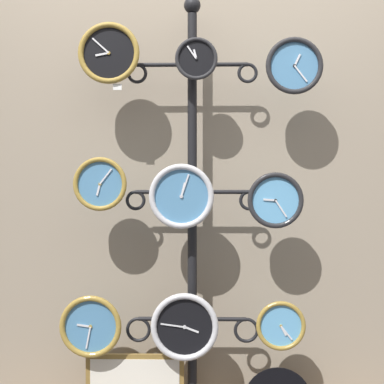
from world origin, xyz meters
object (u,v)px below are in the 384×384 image
object	(u,v)px
clock_middle_center	(181,196)
clock_bottom_center	(185,327)
clock_top_left	(109,53)
clock_bottom_left	(91,326)
clock_bottom_right	(281,325)
clock_top_right	(294,66)
clock_middle_left	(100,184)
clock_top_center	(196,59)
display_stand	(192,276)
clock_middle_right	(275,200)

from	to	relation	value
clock_middle_center	clock_bottom_center	distance (m)	0.61
clock_top_left	clock_bottom_left	world-z (taller)	clock_top_left
clock_bottom_right	clock_top_right	bearing A→B (deg)	11.26
clock_middle_left	clock_bottom_right	bearing A→B (deg)	-1.07
clock_middle_left	clock_middle_center	xyz separation A→B (m)	(0.38, -0.02, -0.06)
clock_top_center	clock_middle_center	world-z (taller)	clock_top_center
clock_top_center	clock_bottom_center	world-z (taller)	clock_top_center
clock_bottom_center	clock_bottom_left	bearing A→B (deg)	178.42
display_stand	clock_top_center	distance (m)	1.03
clock_top_left	clock_middle_right	world-z (taller)	clock_top_left
display_stand	clock_bottom_center	bearing A→B (deg)	-107.11
clock_top_left	clock_middle_center	xyz separation A→B (m)	(0.34, -0.01, -0.67)
clock_middle_center	clock_bottom_center	world-z (taller)	clock_middle_center
clock_bottom_left	clock_middle_left	bearing A→B (deg)	9.19
clock_bottom_left	clock_bottom_center	bearing A→B (deg)	-1.58
clock_middle_left	clock_middle_center	size ratio (longest dim) A/B	0.84
clock_middle_left	clock_bottom_right	size ratio (longest dim) A/B	1.10
clock_top_left	clock_bottom_left	bearing A→B (deg)	176.92
clock_top_right	clock_middle_center	bearing A→B (deg)	-178.15
clock_bottom_center	clock_bottom_right	xyz separation A→B (m)	(0.44, 0.00, 0.01)
clock_top_left	clock_bottom_center	xyz separation A→B (m)	(0.35, -0.01, -1.27)
clock_top_left	clock_middle_left	bearing A→B (deg)	165.04
clock_top_right	clock_bottom_center	world-z (taller)	clock_top_right
clock_middle_right	clock_bottom_right	xyz separation A→B (m)	(0.02, 0.00, -0.58)
clock_middle_right	clock_top_right	bearing A→B (deg)	8.16
clock_top_center	clock_middle_left	world-z (taller)	clock_top_center
clock_top_left	clock_top_center	distance (m)	0.41
clock_bottom_center	display_stand	bearing A→B (deg)	72.89
display_stand	clock_top_right	bearing A→B (deg)	-10.91
clock_top_right	clock_bottom_left	world-z (taller)	clock_top_right
clock_middle_right	clock_bottom_center	xyz separation A→B (m)	(-0.42, -0.00, -0.59)
clock_middle_center	clock_middle_right	size ratio (longest dim) A/B	1.17
clock_top_left	clock_bottom_left	xyz separation A→B (m)	(-0.09, 0.00, -1.27)
display_stand	clock_bottom_center	size ratio (longest dim) A/B	6.82
clock_top_center	clock_middle_right	bearing A→B (deg)	-0.37
display_stand	clock_top_right	size ratio (longest dim) A/B	8.07
clock_top_left	clock_top_center	size ratio (longest dim) A/B	1.45
clock_top_center	clock_top_right	world-z (taller)	clock_top_right
clock_top_left	clock_middle_left	xyz separation A→B (m)	(-0.04, 0.01, -0.61)
clock_middle_right	display_stand	bearing A→B (deg)	164.91
clock_middle_center	clock_bottom_center	size ratio (longest dim) A/B	0.96
clock_top_right	clock_bottom_left	size ratio (longest dim) A/B	0.91
clock_middle_center	clock_middle_right	xyz separation A→B (m)	(0.43, 0.00, -0.02)
clock_bottom_right	clock_bottom_center	bearing A→B (deg)	-179.57
clock_top_center	clock_top_right	bearing A→B (deg)	1.30
display_stand	clock_bottom_left	world-z (taller)	display_stand
clock_top_left	clock_middle_left	distance (m)	0.61
clock_middle_center	clock_bottom_right	bearing A→B (deg)	0.53
display_stand	clock_bottom_right	bearing A→B (deg)	-14.20
display_stand	clock_bottom_left	bearing A→B (deg)	-168.59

